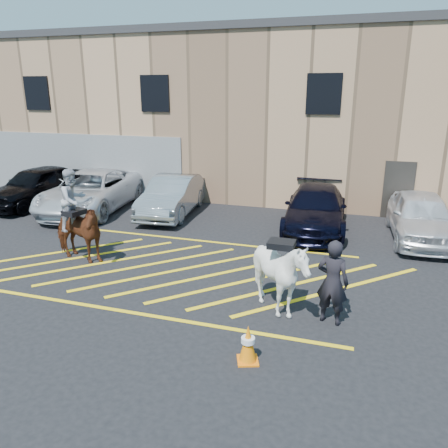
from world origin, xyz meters
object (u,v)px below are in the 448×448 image
(handler, at_px, (333,282))
(saddled_white, at_px, (280,275))
(car_black_suv, at_px, (37,186))
(car_silver_sedan, at_px, (172,196))
(car_white_pickup, at_px, (91,191))
(traffic_cone, at_px, (248,344))
(mounted_bay, at_px, (76,225))
(car_blue_suv, at_px, (316,209))
(car_white_suv, at_px, (421,216))

(handler, bearing_deg, saddled_white, 9.53)
(car_black_suv, relative_size, car_silver_sedan, 1.06)
(car_black_suv, relative_size, handler, 2.63)
(car_white_pickup, relative_size, traffic_cone, 7.92)
(mounted_bay, relative_size, traffic_cone, 3.68)
(handler, xyz_separation_m, mounted_bay, (-7.24, 1.40, 0.16))
(mounted_bay, xyz_separation_m, traffic_cone, (5.92, -3.31, -0.72))
(car_blue_suv, bearing_deg, saddled_white, -93.96)
(mounted_bay, bearing_deg, car_black_suv, 137.71)
(car_white_suv, height_order, saddled_white, saddled_white)
(car_silver_sedan, relative_size, handler, 2.48)
(car_blue_suv, bearing_deg, traffic_cone, -95.20)
(car_white_suv, height_order, handler, handler)
(saddled_white, bearing_deg, car_silver_sedan, 129.51)
(handler, xyz_separation_m, traffic_cone, (-1.31, -1.91, -0.56))
(car_black_suv, height_order, car_white_suv, car_black_suv)
(car_white_suv, relative_size, saddled_white, 2.53)
(car_white_pickup, bearing_deg, handler, -39.10)
(car_silver_sedan, relative_size, car_blue_suv, 0.90)
(car_black_suv, xyz_separation_m, mounted_bay, (5.54, -5.04, 0.25))
(car_black_suv, relative_size, saddled_white, 2.68)
(car_white_pickup, height_order, car_silver_sedan, car_white_pickup)
(saddled_white, bearing_deg, handler, -3.58)
(saddled_white, bearing_deg, car_white_suv, 61.26)
(car_silver_sedan, xyz_separation_m, saddled_white, (5.53, -6.70, 0.16))
(car_silver_sedan, distance_m, traffic_cone, 10.19)
(car_black_suv, distance_m, car_silver_sedan, 6.15)
(car_black_suv, distance_m, mounted_bay, 7.50)
(car_white_suv, bearing_deg, car_black_suv, 177.17)
(car_white_suv, distance_m, mounted_bay, 10.84)
(car_silver_sedan, xyz_separation_m, car_blue_suv, (5.59, -0.22, -0.02))
(car_blue_suv, xyz_separation_m, saddled_white, (-0.07, -6.48, 0.17))
(car_white_suv, bearing_deg, car_white_pickup, 177.79)
(car_white_pickup, bearing_deg, car_white_suv, -6.42)
(car_blue_suv, xyz_separation_m, mounted_bay, (-6.19, -5.15, 0.34))
(saddled_white, relative_size, traffic_cone, 2.48)
(handler, distance_m, traffic_cone, 2.38)
(handler, bearing_deg, traffic_cone, 68.56)
(car_blue_suv, relative_size, traffic_cone, 6.98)
(car_silver_sedan, height_order, car_blue_suv, car_silver_sedan)
(car_white_pickup, relative_size, car_blue_suv, 1.13)
(car_blue_suv, bearing_deg, car_black_suv, 177.14)
(saddled_white, xyz_separation_m, traffic_cone, (-0.20, -1.98, -0.55))
(car_white_suv, xyz_separation_m, traffic_cone, (-3.68, -8.33, -0.42))
(car_white_pickup, xyz_separation_m, traffic_cone, (8.72, -8.21, -0.44))
(car_black_suv, relative_size, traffic_cone, 6.66)
(car_white_pickup, height_order, mounted_bay, mounted_bay)
(car_white_pickup, distance_m, car_white_suv, 12.41)
(car_white_pickup, xyz_separation_m, car_blue_suv, (8.99, 0.24, -0.06))
(car_black_suv, bearing_deg, car_white_suv, 7.80)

